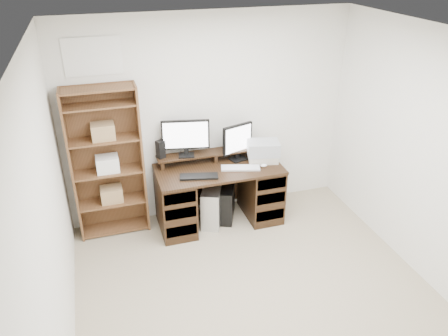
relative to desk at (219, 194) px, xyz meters
name	(u,v)px	position (x,y,z in m)	size (l,w,h in m)	color
room	(274,201)	(-0.01, -1.64, 0.86)	(3.54, 4.04, 2.54)	tan
desk	(219,194)	(0.00, 0.00, 0.00)	(1.50, 0.70, 0.75)	black
riser_shelf	(214,153)	(0.00, 0.21, 0.45)	(1.40, 0.22, 0.12)	black
monitor_wide	(186,136)	(-0.34, 0.20, 0.73)	(0.56, 0.18, 0.45)	black
monitor_small	(238,141)	(0.29, 0.15, 0.61)	(0.41, 0.21, 0.45)	black
speaker	(161,149)	(-0.64, 0.23, 0.59)	(0.09, 0.09, 0.21)	black
keyboard_black	(199,176)	(-0.28, -0.17, 0.37)	(0.44, 0.15, 0.02)	black
keyboard_white	(241,168)	(0.24, -0.10, 0.37)	(0.46, 0.14, 0.02)	silver
mouse	(264,165)	(0.52, -0.14, 0.38)	(0.08, 0.05, 0.03)	white
printer	(263,157)	(0.57, 0.03, 0.40)	(0.35, 0.26, 0.09)	#B6AE9F
basket	(263,148)	(0.57, 0.03, 0.53)	(0.38, 0.27, 0.16)	#A2A7AD
tower_silver	(212,204)	(-0.09, 0.01, -0.14)	(0.22, 0.49, 0.49)	silver
tower_black	(226,202)	(0.10, 0.04, -0.16)	(0.35, 0.49, 0.45)	black
bookshelf	(107,161)	(-1.26, 0.21, 0.53)	(0.80, 0.30, 1.80)	brown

